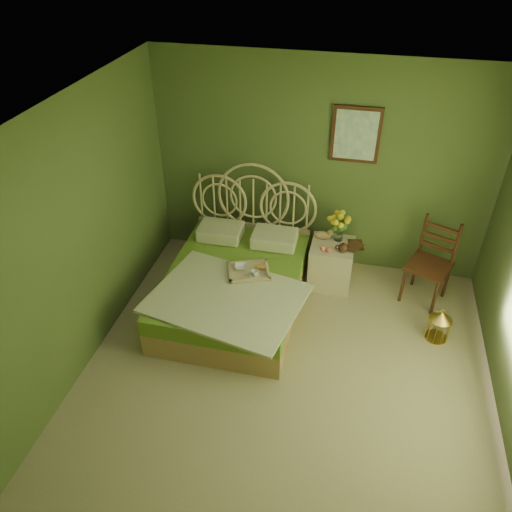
% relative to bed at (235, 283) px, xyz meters
% --- Properties ---
extents(floor, '(4.50, 4.50, 0.00)m').
position_rel_bed_xyz_m(floor, '(0.76, -1.13, -0.30)').
color(floor, tan).
rests_on(floor, ground).
extents(ceiling, '(4.50, 4.50, 0.00)m').
position_rel_bed_xyz_m(ceiling, '(0.76, -1.13, 2.30)').
color(ceiling, silver).
rests_on(ceiling, wall_back).
extents(wall_back, '(4.00, 0.00, 4.00)m').
position_rel_bed_xyz_m(wall_back, '(0.76, 1.12, 1.00)').
color(wall_back, '#546435').
rests_on(wall_back, floor).
extents(wall_left, '(0.00, 4.50, 4.50)m').
position_rel_bed_xyz_m(wall_left, '(-1.24, -1.13, 1.00)').
color(wall_left, '#546435').
rests_on(wall_left, floor).
extents(wall_art, '(0.54, 0.04, 0.64)m').
position_rel_bed_xyz_m(wall_art, '(1.13, 1.09, 1.45)').
color(wall_art, '#39200F').
rests_on(wall_art, wall_back).
extents(bed, '(1.72, 2.18, 1.35)m').
position_rel_bed_xyz_m(bed, '(0.00, 0.00, 0.00)').
color(bed, tan).
rests_on(bed, floor).
extents(nightstand, '(0.50, 0.50, 0.98)m').
position_rel_bed_xyz_m(nightstand, '(1.03, 0.67, 0.06)').
color(nightstand, beige).
rests_on(nightstand, floor).
extents(chair, '(0.59, 0.59, 1.01)m').
position_rel_bed_xyz_m(chair, '(2.13, 0.66, 0.26)').
color(chair, '#39200F').
rests_on(chair, floor).
extents(birdcage, '(0.24, 0.24, 0.36)m').
position_rel_bed_xyz_m(birdcage, '(2.26, -0.06, -0.12)').
color(birdcage, gold).
rests_on(birdcage, floor).
extents(book_lower, '(0.20, 0.25, 0.02)m').
position_rel_bed_xyz_m(book_lower, '(1.21, 0.68, 0.27)').
color(book_lower, '#381E0F').
rests_on(book_lower, nightstand).
extents(book_upper, '(0.25, 0.27, 0.02)m').
position_rel_bed_xyz_m(book_upper, '(1.21, 0.68, 0.29)').
color(book_upper, '#472819').
rests_on(book_upper, nightstand).
extents(cereal_bowl, '(0.18, 0.18, 0.04)m').
position_rel_bed_xyz_m(cereal_bowl, '(0.07, 0.01, 0.24)').
color(cereal_bowl, white).
rests_on(cereal_bowl, bed).
extents(coffee_cup, '(0.08, 0.08, 0.07)m').
position_rel_bed_xyz_m(coffee_cup, '(0.25, -0.10, 0.26)').
color(coffee_cup, white).
rests_on(coffee_cup, bed).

